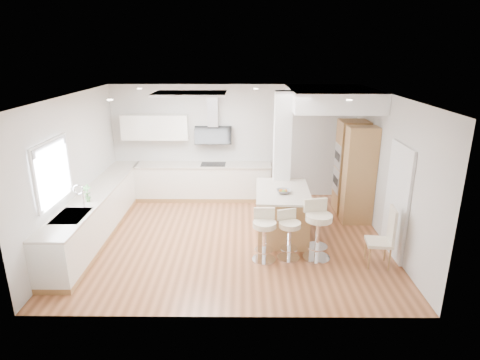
{
  "coord_description": "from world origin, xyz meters",
  "views": [
    {
      "loc": [
        0.23,
        -7.27,
        3.59
      ],
      "look_at": [
        0.17,
        0.4,
        1.09
      ],
      "focal_mm": 30.0,
      "sensor_mm": 36.0,
      "label": 1
    }
  ],
  "objects_px": {
    "peninsula": "(282,212)",
    "dining_chair": "(385,235)",
    "bar_stool_a": "(264,233)",
    "bar_stool_b": "(289,232)",
    "bar_stool_c": "(318,227)"
  },
  "relations": [
    {
      "from": "bar_stool_a",
      "to": "dining_chair",
      "type": "relative_size",
      "value": 0.88
    },
    {
      "from": "bar_stool_a",
      "to": "dining_chair",
      "type": "height_order",
      "value": "dining_chair"
    },
    {
      "from": "bar_stool_a",
      "to": "bar_stool_b",
      "type": "bearing_deg",
      "value": 9.29
    },
    {
      "from": "peninsula",
      "to": "dining_chair",
      "type": "distance_m",
      "value": 2.05
    },
    {
      "from": "bar_stool_a",
      "to": "bar_stool_c",
      "type": "relative_size",
      "value": 0.87
    },
    {
      "from": "peninsula",
      "to": "bar_stool_a",
      "type": "height_order",
      "value": "peninsula"
    },
    {
      "from": "peninsula",
      "to": "bar_stool_b",
      "type": "distance_m",
      "value": 0.97
    },
    {
      "from": "peninsula",
      "to": "dining_chair",
      "type": "height_order",
      "value": "dining_chair"
    },
    {
      "from": "bar_stool_b",
      "to": "dining_chair",
      "type": "height_order",
      "value": "dining_chair"
    },
    {
      "from": "bar_stool_a",
      "to": "bar_stool_c",
      "type": "xyz_separation_m",
      "value": [
        0.94,
        0.07,
        0.08
      ]
    },
    {
      "from": "peninsula",
      "to": "bar_stool_a",
      "type": "xyz_separation_m",
      "value": [
        -0.41,
        -1.05,
        0.05
      ]
    },
    {
      "from": "bar_stool_b",
      "to": "bar_stool_c",
      "type": "bearing_deg",
      "value": -18.39
    },
    {
      "from": "bar_stool_c",
      "to": "dining_chair",
      "type": "distance_m",
      "value": 1.14
    },
    {
      "from": "bar_stool_c",
      "to": "dining_chair",
      "type": "relative_size",
      "value": 1.01
    },
    {
      "from": "bar_stool_a",
      "to": "bar_stool_c",
      "type": "distance_m",
      "value": 0.95
    }
  ]
}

